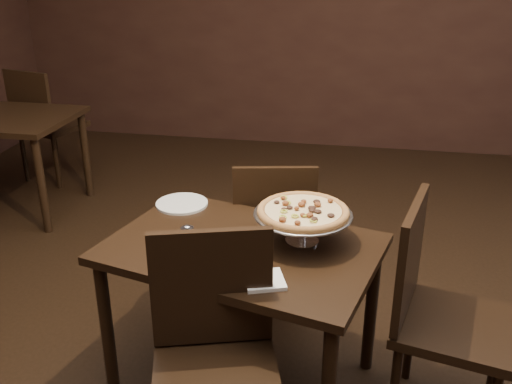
# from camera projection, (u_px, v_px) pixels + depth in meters

# --- Properties ---
(room) EXTENTS (6.04, 7.04, 2.84)m
(room) POSITION_uv_depth(u_px,v_px,m) (270.00, 70.00, 2.06)
(room) COLOR black
(room) RESTS_ON ground
(dining_table) EXTENTS (1.24, 0.97, 0.68)m
(dining_table) POSITION_uv_depth(u_px,v_px,m) (242.00, 264.00, 2.38)
(dining_table) COLOR black
(dining_table) RESTS_ON ground
(pizza_stand) EXTENTS (0.41, 0.41, 0.17)m
(pizza_stand) POSITION_uv_depth(u_px,v_px,m) (303.00, 212.00, 2.32)
(pizza_stand) COLOR silver
(pizza_stand) RESTS_ON dining_table
(parmesan_shaker) EXTENTS (0.05, 0.05, 0.10)m
(parmesan_shaker) POSITION_uv_depth(u_px,v_px,m) (187.00, 237.00, 2.32)
(parmesan_shaker) COLOR #F0EDBB
(parmesan_shaker) RESTS_ON dining_table
(pepper_flake_shaker) EXTENTS (0.06, 0.06, 0.10)m
(pepper_flake_shaker) POSITION_uv_depth(u_px,v_px,m) (205.00, 258.00, 2.15)
(pepper_flake_shaker) COLOR maroon
(pepper_flake_shaker) RESTS_ON dining_table
(packet_caddy) EXTENTS (0.08, 0.08, 0.06)m
(packet_caddy) POSITION_uv_depth(u_px,v_px,m) (193.00, 239.00, 2.34)
(packet_caddy) COLOR black
(packet_caddy) RESTS_ON dining_table
(napkin_stack) EXTENTS (0.18, 0.18, 0.02)m
(napkin_stack) POSITION_uv_depth(u_px,v_px,m) (264.00, 280.00, 2.08)
(napkin_stack) COLOR white
(napkin_stack) RESTS_ON dining_table
(plate_left) EXTENTS (0.25, 0.25, 0.01)m
(plate_left) POSITION_uv_depth(u_px,v_px,m) (182.00, 204.00, 2.72)
(plate_left) COLOR silver
(plate_left) RESTS_ON dining_table
(plate_near) EXTENTS (0.25, 0.25, 0.01)m
(plate_near) POSITION_uv_depth(u_px,v_px,m) (196.00, 274.00, 2.13)
(plate_near) COLOR silver
(plate_near) RESTS_ON dining_table
(serving_spatula) EXTENTS (0.16, 0.16, 0.02)m
(serving_spatula) POSITION_uv_depth(u_px,v_px,m) (257.00, 233.00, 2.15)
(serving_spatula) COLOR silver
(serving_spatula) RESTS_ON pizza_stand
(chair_far) EXTENTS (0.48, 0.48, 0.87)m
(chair_far) POSITION_uv_depth(u_px,v_px,m) (273.00, 231.00, 2.92)
(chair_far) COLOR black
(chair_far) RESTS_ON ground
(chair_near) EXTENTS (0.54, 0.54, 0.93)m
(chair_near) POSITION_uv_depth(u_px,v_px,m) (215.00, 354.00, 1.98)
(chair_near) COLOR black
(chair_near) RESTS_ON ground
(chair_side) EXTENTS (0.53, 0.53, 0.94)m
(chair_side) POSITION_uv_depth(u_px,v_px,m) (437.00, 308.00, 2.22)
(chair_side) COLOR black
(chair_side) RESTS_ON ground
(bg_chair_far) EXTENTS (0.54, 0.54, 0.95)m
(bg_chair_far) POSITION_uv_depth(u_px,v_px,m) (44.00, 121.00, 4.66)
(bg_chair_far) COLOR black
(bg_chair_far) RESTS_ON ground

